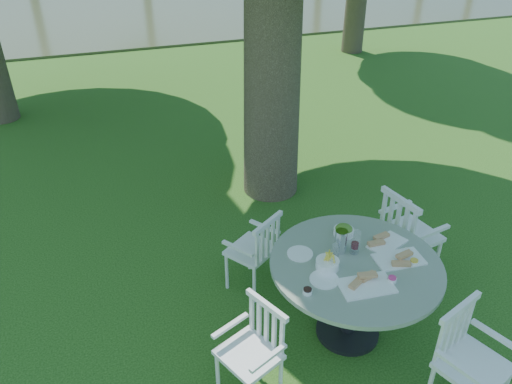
% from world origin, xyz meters
% --- Properties ---
extents(ground, '(140.00, 140.00, 0.00)m').
position_xyz_m(ground, '(0.00, 0.00, 0.00)').
color(ground, '#143B0C').
rests_on(ground, ground).
extents(table, '(1.42, 1.42, 0.80)m').
position_xyz_m(table, '(0.43, -1.06, 0.65)').
color(table, black).
rests_on(table, ground).
extents(chair_ne, '(0.55, 0.57, 0.99)m').
position_xyz_m(chair_ne, '(1.27, -0.54, 0.58)').
color(chair_ne, white).
rests_on(chair_ne, ground).
extents(chair_nw, '(0.58, 0.57, 0.85)m').
position_xyz_m(chair_nw, '(-0.12, -0.24, 0.50)').
color(chair_nw, white).
rests_on(chair_nw, ground).
extents(chair_sw, '(0.53, 0.54, 0.83)m').
position_xyz_m(chair_sw, '(-0.53, -1.33, 0.49)').
color(chair_sw, white).
rests_on(chair_sw, ground).
extents(chair_se, '(0.58, 0.56, 0.92)m').
position_xyz_m(chair_se, '(0.85, -1.95, 0.54)').
color(chair_se, white).
rests_on(chair_se, ground).
extents(tableware, '(1.14, 0.90, 0.21)m').
position_xyz_m(tableware, '(0.41, -0.99, 0.85)').
color(tableware, white).
rests_on(tableware, table).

